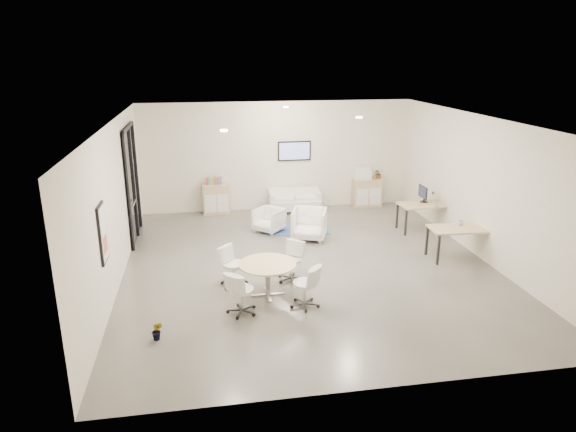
{
  "coord_description": "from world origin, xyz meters",
  "views": [
    {
      "loc": [
        -2.23,
        -10.35,
        4.51
      ],
      "look_at": [
        -0.39,
        0.4,
        1.04
      ],
      "focal_mm": 32.0,
      "sensor_mm": 36.0,
      "label": 1
    }
  ],
  "objects_px": {
    "armchair_left": "(269,219)",
    "round_table": "(268,267)",
    "sideboard_left": "(216,199)",
    "sideboard_right": "(367,192)",
    "armchair_right": "(309,223)",
    "desk_rear": "(426,206)",
    "desk_front": "(460,231)",
    "loveseat": "(294,201)"
  },
  "relations": [
    {
      "from": "sideboard_right",
      "to": "round_table",
      "type": "height_order",
      "value": "sideboard_right"
    },
    {
      "from": "armchair_right",
      "to": "round_table",
      "type": "relative_size",
      "value": 0.77
    },
    {
      "from": "sideboard_left",
      "to": "desk_rear",
      "type": "bearing_deg",
      "value": -24.65
    },
    {
      "from": "desk_rear",
      "to": "desk_front",
      "type": "xyz_separation_m",
      "value": [
        -0.04,
        -1.96,
        -0.01
      ]
    },
    {
      "from": "desk_front",
      "to": "loveseat",
      "type": "bearing_deg",
      "value": 129.28
    },
    {
      "from": "armchair_right",
      "to": "round_table",
      "type": "bearing_deg",
      "value": -96.88
    },
    {
      "from": "loveseat",
      "to": "desk_rear",
      "type": "xyz_separation_m",
      "value": [
        3.1,
        -2.32,
        0.36
      ]
    },
    {
      "from": "sideboard_left",
      "to": "sideboard_right",
      "type": "distance_m",
      "value": 4.6
    },
    {
      "from": "armchair_left",
      "to": "round_table",
      "type": "distance_m",
      "value": 3.79
    },
    {
      "from": "sideboard_right",
      "to": "desk_rear",
      "type": "bearing_deg",
      "value": -72.03
    },
    {
      "from": "desk_front",
      "to": "round_table",
      "type": "xyz_separation_m",
      "value": [
        -4.58,
        -1.17,
        -0.07
      ]
    },
    {
      "from": "armchair_left",
      "to": "loveseat",
      "type": "bearing_deg",
      "value": 102.3
    },
    {
      "from": "desk_rear",
      "to": "desk_front",
      "type": "bearing_deg",
      "value": -95.39
    },
    {
      "from": "sideboard_right",
      "to": "round_table",
      "type": "xyz_separation_m",
      "value": [
        -3.82,
        -5.6,
        0.16
      ]
    },
    {
      "from": "sideboard_left",
      "to": "desk_front",
      "type": "relative_size",
      "value": 0.61
    },
    {
      "from": "armchair_right",
      "to": "round_table",
      "type": "height_order",
      "value": "armchair_right"
    },
    {
      "from": "desk_rear",
      "to": "desk_front",
      "type": "relative_size",
      "value": 1.02
    },
    {
      "from": "armchair_left",
      "to": "round_table",
      "type": "relative_size",
      "value": 0.62
    },
    {
      "from": "desk_rear",
      "to": "loveseat",
      "type": "bearing_deg",
      "value": 139.01
    },
    {
      "from": "sideboard_left",
      "to": "armchair_right",
      "type": "height_order",
      "value": "sideboard_left"
    },
    {
      "from": "sideboard_right",
      "to": "desk_rear",
      "type": "height_order",
      "value": "sideboard_right"
    },
    {
      "from": "loveseat",
      "to": "desk_rear",
      "type": "bearing_deg",
      "value": -32.97
    },
    {
      "from": "armchair_right",
      "to": "desk_rear",
      "type": "relative_size",
      "value": 0.58
    },
    {
      "from": "sideboard_right",
      "to": "armchair_right",
      "type": "distance_m",
      "value": 3.5
    },
    {
      "from": "loveseat",
      "to": "armchair_right",
      "type": "bearing_deg",
      "value": -87.65
    },
    {
      "from": "sideboard_right",
      "to": "armchair_left",
      "type": "relative_size",
      "value": 1.25
    },
    {
      "from": "loveseat",
      "to": "armchair_right",
      "type": "xyz_separation_m",
      "value": [
        -0.06,
        -2.44,
        0.12
      ]
    },
    {
      "from": "armchair_left",
      "to": "sideboard_right",
      "type": "bearing_deg",
      "value": 71.86
    },
    {
      "from": "loveseat",
      "to": "armchair_left",
      "type": "height_order",
      "value": "armchair_left"
    },
    {
      "from": "loveseat",
      "to": "armchair_right",
      "type": "distance_m",
      "value": 2.44
    },
    {
      "from": "sideboard_right",
      "to": "loveseat",
      "type": "bearing_deg",
      "value": -176.32
    },
    {
      "from": "loveseat",
      "to": "armchair_left",
      "type": "distance_m",
      "value": 1.97
    },
    {
      "from": "armchair_left",
      "to": "desk_front",
      "type": "distance_m",
      "value": 4.81
    },
    {
      "from": "sideboard_left",
      "to": "desk_front",
      "type": "xyz_separation_m",
      "value": [
        5.36,
        -4.44,
        0.22
      ]
    },
    {
      "from": "round_table",
      "to": "sideboard_left",
      "type": "bearing_deg",
      "value": 97.88
    },
    {
      "from": "sideboard_left",
      "to": "sideboard_right",
      "type": "height_order",
      "value": "sideboard_left"
    },
    {
      "from": "desk_front",
      "to": "round_table",
      "type": "bearing_deg",
      "value": -161.92
    },
    {
      "from": "armchair_left",
      "to": "round_table",
      "type": "xyz_separation_m",
      "value": [
        -0.53,
        -3.75,
        0.24
      ]
    },
    {
      "from": "armchair_right",
      "to": "desk_front",
      "type": "relative_size",
      "value": 0.59
    },
    {
      "from": "sideboard_left",
      "to": "sideboard_right",
      "type": "relative_size",
      "value": 1.01
    },
    {
      "from": "desk_front",
      "to": "armchair_right",
      "type": "bearing_deg",
      "value": 153.17
    },
    {
      "from": "armchair_right",
      "to": "desk_front",
      "type": "height_order",
      "value": "armchair_right"
    }
  ]
}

